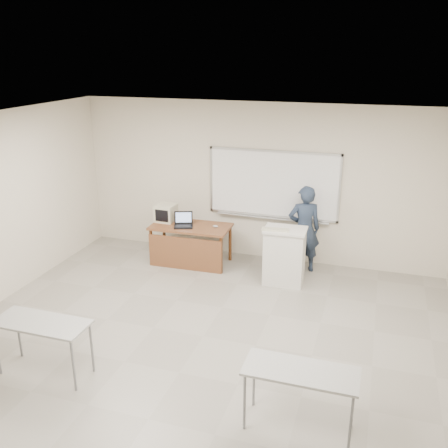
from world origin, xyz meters
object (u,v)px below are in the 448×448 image
(laptop, at_px, (184,223))
(crt_monitor, at_px, (166,213))
(instructor_desk, at_px, (189,237))
(podium, at_px, (284,256))
(presenter, at_px, (304,229))
(whiteboard, at_px, (273,185))
(keyboard, at_px, (275,230))
(mouse, at_px, (215,226))

(laptop, bearing_deg, crt_monitor, 137.41)
(instructor_desk, relative_size, podium, 1.49)
(crt_monitor, height_order, presenter, presenter)
(whiteboard, bearing_deg, keyboard, -75.11)
(podium, height_order, keyboard, keyboard)
(crt_monitor, relative_size, presenter, 0.25)
(instructor_desk, relative_size, presenter, 0.92)
(instructor_desk, bearing_deg, laptop, 151.30)
(instructor_desk, bearing_deg, podium, -8.25)
(instructor_desk, distance_m, presenter, 2.14)
(podium, bearing_deg, presenter, 67.87)
(laptop, xyz_separation_m, mouse, (0.57, 0.11, -0.04))
(crt_monitor, relative_size, mouse, 4.03)
(instructor_desk, bearing_deg, whiteboard, 27.33)
(instructor_desk, height_order, laptop, laptop)
(whiteboard, bearing_deg, instructor_desk, -151.09)
(podium, height_order, crt_monitor, crt_monitor)
(podium, bearing_deg, whiteboard, 112.18)
(whiteboard, xyz_separation_m, crt_monitor, (-1.96, -0.54, -0.57))
(laptop, bearing_deg, instructor_desk, -47.24)
(instructor_desk, relative_size, crt_monitor, 3.72)
(whiteboard, height_order, crt_monitor, whiteboard)
(instructor_desk, relative_size, laptop, 4.33)
(mouse, height_order, presenter, presenter)
(instructor_desk, xyz_separation_m, podium, (1.86, -0.22, -0.05))
(podium, relative_size, presenter, 0.62)
(podium, distance_m, mouse, 1.46)
(keyboard, bearing_deg, presenter, 56.57)
(instructor_desk, xyz_separation_m, crt_monitor, (-0.55, 0.24, 0.36))
(whiteboard, bearing_deg, mouse, -146.61)
(podium, height_order, presenter, presenter)
(laptop, xyz_separation_m, keyboard, (1.81, -0.39, 0.20))
(instructor_desk, distance_m, podium, 1.87)
(podium, bearing_deg, instructor_desk, 171.36)
(laptop, distance_m, presenter, 2.21)
(keyboard, bearing_deg, instructor_desk, 162.44)
(keyboard, distance_m, presenter, 0.86)
(whiteboard, height_order, instructor_desk, whiteboard)
(podium, bearing_deg, mouse, 162.71)
(podium, xyz_separation_m, laptop, (-1.96, 0.27, 0.31))
(whiteboard, relative_size, mouse, 25.02)
(mouse, relative_size, presenter, 0.06)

